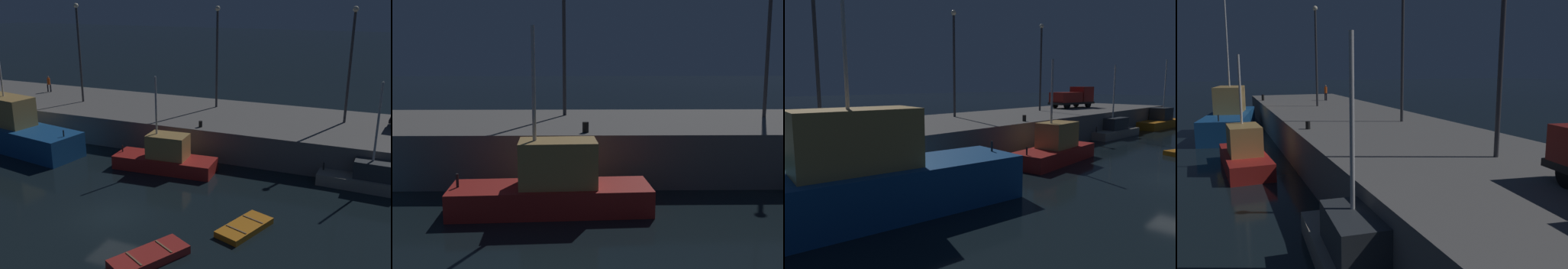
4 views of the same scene
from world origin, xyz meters
TOP-DOWN VIEW (x-y plane):
  - pier_quay at (0.00, 15.56)m, footprint 58.89×10.58m
  - fishing_boat_orange at (-0.30, 7.53)m, footprint 7.46×2.77m
  - lamp_post_east at (-0.18, 17.73)m, footprint 0.44×0.44m
  - lamp_post_central at (11.04, 16.73)m, footprint 0.44×0.44m
  - bollard_central at (0.94, 11.11)m, footprint 0.28×0.28m

SIDE VIEW (x-z plane):
  - fishing_boat_orange at x=-0.30m, z-range -2.43..4.32m
  - pier_quay at x=0.00m, z-range 0.00..2.40m
  - bollard_central at x=0.94m, z-range 2.40..2.87m
  - lamp_post_east at x=-0.18m, z-range 3.09..11.94m
  - lamp_post_central at x=11.04m, z-range 3.09..12.02m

